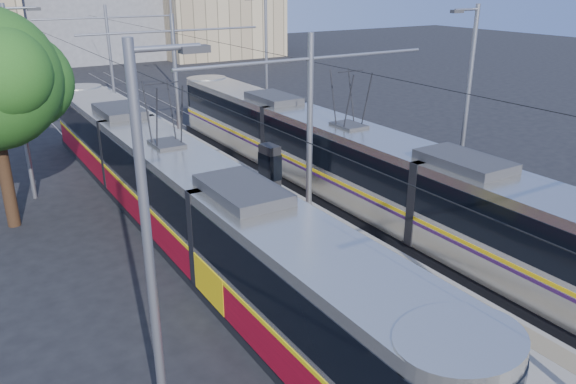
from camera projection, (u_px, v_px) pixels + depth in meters
ground at (491, 368)px, 13.63m from camera, size 160.00×160.00×0.00m
platform at (205, 172)px, 27.08m from camera, size 4.00×50.00×0.30m
tactile_strip_left at (176, 174)px, 26.31m from camera, size 0.70×50.00×0.01m
tactile_strip_right at (231, 164)px, 27.74m from camera, size 0.70×50.00×0.01m
rails at (205, 174)px, 27.12m from camera, size 8.71×70.00×0.03m
tram_left at (170, 187)px, 20.60m from camera, size 2.43×29.20×5.50m
tram_right at (347, 160)px, 23.09m from camera, size 2.43×29.90×5.50m
catenary at (227, 91)px, 23.26m from camera, size 9.20×70.00×7.00m
street_lamps at (169, 76)px, 28.82m from camera, size 15.18×38.22×8.00m
shelter at (270, 168)px, 23.66m from camera, size 0.64×0.98×2.09m
building_right at (216, 5)px, 67.43m from camera, size 14.28×10.20×11.97m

